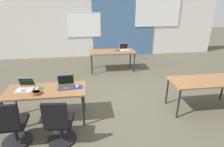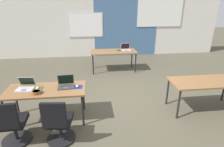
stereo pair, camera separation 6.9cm
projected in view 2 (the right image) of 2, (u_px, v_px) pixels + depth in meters
The scene contains 17 objects.
ground_plane at pixel (124, 100), 4.81m from camera, with size 24.00×24.00×0.00m.
back_wall_assembly at pixel (109, 24), 8.16m from camera, with size 10.00×0.27×2.80m.
desk_near_left at pixel (46, 92), 3.82m from camera, with size 1.60×0.70×0.72m.
desk_near_right at pixel (206, 83), 4.20m from camera, with size 1.60×0.70×0.72m.
desk_far_center at pixel (114, 53), 6.59m from camera, with size 1.60×0.70×0.72m.
laptop_near_left_end at pixel (26, 86), 3.81m from camera, with size 0.36×0.34×0.22m.
mousepad_near_left_end at pixel (37, 89), 3.82m from camera, with size 0.22×0.19×0.00m.
mouse_near_left_end at pixel (37, 88), 3.81m from camera, with size 0.06×0.10×0.03m.
chair_near_left_end at pixel (12, 126), 3.24m from camera, with size 0.52×0.55×0.92m.
laptop_far_right at pixel (126, 49), 6.68m from camera, with size 0.35×0.30×0.23m.
mousepad_far_right at pixel (119, 50), 6.64m from camera, with size 0.22×0.19×0.00m.
mouse_far_right at pixel (119, 50), 6.63m from camera, with size 0.06×0.10×0.03m.
laptop_near_left_inner at pixel (66, 84), 3.90m from camera, with size 0.35×0.30×0.23m.
mousepad_near_left_inner at pixel (77, 87), 3.89m from camera, with size 0.22×0.19×0.00m.
mouse_near_left_inner at pixel (77, 86), 3.89m from camera, with size 0.06×0.10×0.03m.
chair_near_left_inner at pixel (59, 125), 3.28m from camera, with size 0.52×0.56×0.92m.
snack_bowl at pixel (37, 92), 3.61m from camera, with size 0.18×0.18×0.06m.
Camera 2 is at (-0.80, -4.14, 2.43)m, focal length 29.91 mm.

